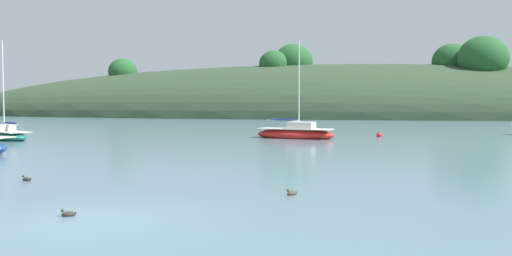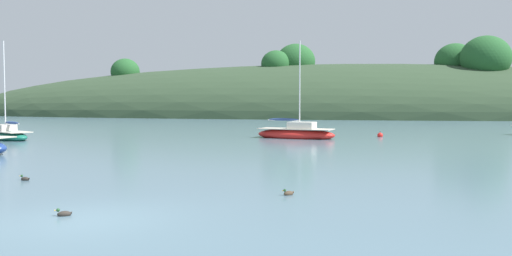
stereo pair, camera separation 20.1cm
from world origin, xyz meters
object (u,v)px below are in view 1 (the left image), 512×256
sailboat_red_portside (6,135)px  sailboat_cream_ketch (296,133)px  mooring_buoy_outer (379,135)px  duck_lead (68,214)px  duck_lone_right (292,193)px  duck_trailing (27,179)px

sailboat_red_portside → sailboat_cream_ketch: bearing=15.2°
sailboat_red_portside → mooring_buoy_outer: 28.47m
sailboat_red_portside → duck_lead: 28.97m
sailboat_cream_ketch → duck_lone_right: 24.08m
sailboat_cream_ketch → mooring_buoy_outer: size_ratio=14.14×
mooring_buoy_outer → duck_trailing: (-13.30, -25.81, -0.07)m
sailboat_red_portside → duck_trailing: 22.15m
sailboat_cream_ketch → duck_trailing: size_ratio=17.92×
sailboat_red_portside → mooring_buoy_outer: size_ratio=13.85×
duck_lead → duck_lone_right: bearing=38.2°
mooring_buoy_outer → duck_lead: 31.98m
mooring_buoy_outer → duck_lead: (-8.62, -30.80, -0.07)m
duck_lead → duck_trailing: bearing=133.2°
duck_trailing → sailboat_cream_ketch: bearing=73.1°
sailboat_red_portside → duck_lone_right: sailboat_red_portside is taller
mooring_buoy_outer → duck_lone_right: 27.01m
sailboat_red_portside → duck_lone_right: bearing=-37.7°
duck_lone_right → duck_trailing: size_ratio=0.87×
sailboat_cream_ketch → mooring_buoy_outer: 6.97m
duck_lone_right → duck_lead: 6.49m
mooring_buoy_outer → duck_trailing: 29.04m
sailboat_red_portside → duck_lone_right: 29.86m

